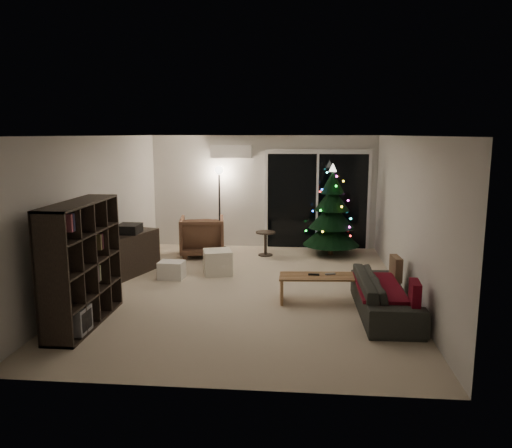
{
  "coord_description": "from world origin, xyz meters",
  "views": [
    {
      "loc": [
        0.83,
        -7.84,
        2.53
      ],
      "look_at": [
        0.1,
        0.3,
        1.05
      ],
      "focal_mm": 35.0,
      "sensor_mm": 36.0,
      "label": 1
    }
  ],
  "objects_px": {
    "media_cabinet": "(130,253)",
    "sofa": "(385,296)",
    "bookshelf": "(67,264)",
    "armchair": "(202,236)",
    "coffee_table": "(323,289)",
    "christmas_tree": "(332,210)"
  },
  "relations": [
    {
      "from": "armchair",
      "to": "christmas_tree",
      "type": "bearing_deg",
      "value": 177.4
    },
    {
      "from": "armchair",
      "to": "sofa",
      "type": "distance_m",
      "value": 4.58
    },
    {
      "from": "sofa",
      "to": "christmas_tree",
      "type": "distance_m",
      "value": 3.65
    },
    {
      "from": "armchair",
      "to": "christmas_tree",
      "type": "height_order",
      "value": "christmas_tree"
    },
    {
      "from": "coffee_table",
      "to": "sofa",
      "type": "bearing_deg",
      "value": -32.24
    },
    {
      "from": "bookshelf",
      "to": "media_cabinet",
      "type": "relative_size",
      "value": 1.37
    },
    {
      "from": "bookshelf",
      "to": "armchair",
      "type": "xyz_separation_m",
      "value": [
        1.04,
        3.92,
        -0.41
      ]
    },
    {
      "from": "bookshelf",
      "to": "sofa",
      "type": "height_order",
      "value": "bookshelf"
    },
    {
      "from": "bookshelf",
      "to": "christmas_tree",
      "type": "height_order",
      "value": "christmas_tree"
    },
    {
      "from": "bookshelf",
      "to": "coffee_table",
      "type": "xyz_separation_m",
      "value": [
        3.45,
        1.15,
        -0.62
      ]
    },
    {
      "from": "armchair",
      "to": "christmas_tree",
      "type": "relative_size",
      "value": 0.48
    },
    {
      "from": "coffee_table",
      "to": "christmas_tree",
      "type": "xyz_separation_m",
      "value": [
        0.29,
        3.09,
        0.75
      ]
    },
    {
      "from": "media_cabinet",
      "to": "coffee_table",
      "type": "distance_m",
      "value": 3.69
    },
    {
      "from": "sofa",
      "to": "coffee_table",
      "type": "xyz_separation_m",
      "value": [
        -0.85,
        0.45,
        -0.07
      ]
    },
    {
      "from": "sofa",
      "to": "christmas_tree",
      "type": "relative_size",
      "value": 0.99
    },
    {
      "from": "armchair",
      "to": "coffee_table",
      "type": "relative_size",
      "value": 0.69
    },
    {
      "from": "sofa",
      "to": "coffee_table",
      "type": "distance_m",
      "value": 0.96
    },
    {
      "from": "bookshelf",
      "to": "sofa",
      "type": "bearing_deg",
      "value": 34.13
    },
    {
      "from": "armchair",
      "to": "christmas_tree",
      "type": "distance_m",
      "value": 2.77
    },
    {
      "from": "media_cabinet",
      "to": "sofa",
      "type": "distance_m",
      "value": 4.64
    },
    {
      "from": "media_cabinet",
      "to": "sofa",
      "type": "xyz_separation_m",
      "value": [
        4.3,
        -1.74,
        -0.1
      ]
    },
    {
      "from": "bookshelf",
      "to": "christmas_tree",
      "type": "relative_size",
      "value": 0.86
    }
  ]
}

